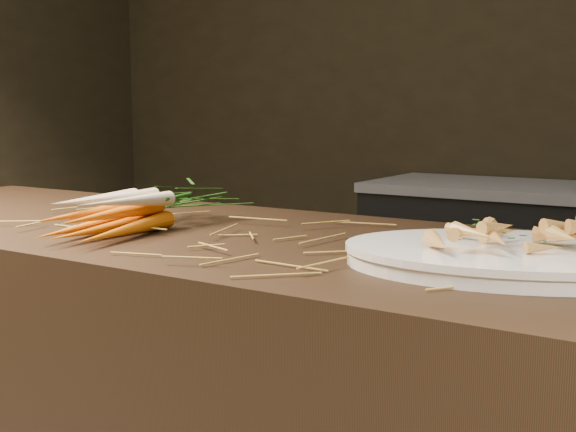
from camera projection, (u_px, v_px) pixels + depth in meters
straw_bedding at (258, 231)px, 1.36m from camera, size 1.40×0.60×0.02m
root_veg_bunch at (155, 204)px, 1.46m from camera, size 0.21×0.52×0.10m
serving_platter at (513, 260)px, 1.08m from camera, size 0.58×0.48×0.03m
roasted_veg_heap at (514, 233)px, 1.07m from camera, size 0.29×0.25×0.06m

